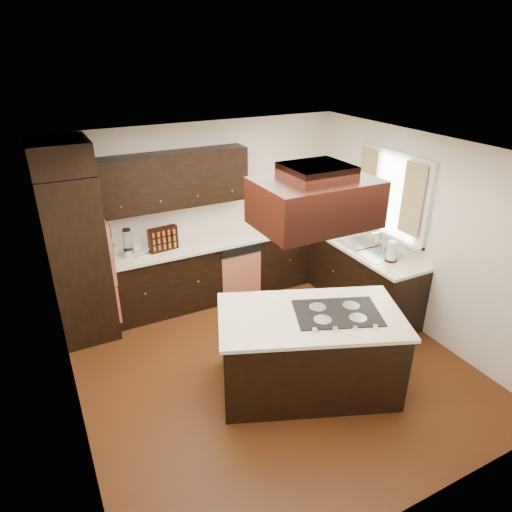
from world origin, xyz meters
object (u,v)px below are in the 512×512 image
spice_rack (163,239)px  range_hood (315,202)px  island (308,353)px  oven_column (78,258)px

spice_rack → range_hood: bearing=-77.8°
island → spice_rack: 2.48m
island → spice_rack: bearing=133.1°
island → spice_rack: (-0.87, 2.23, 0.64)m
oven_column → range_hood: bearing=-50.3°
oven_column → range_hood: range_hood is taller
island → range_hood: size_ratio=1.74×
oven_column → island: size_ratio=1.16×
range_hood → oven_column: bearing=129.7°
island → oven_column: bearing=153.7°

